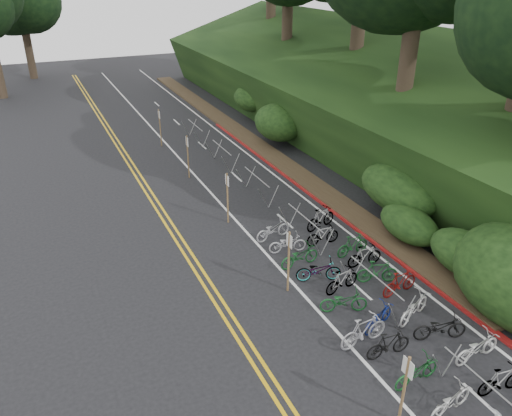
{
  "coord_description": "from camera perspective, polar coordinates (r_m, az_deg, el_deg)",
  "views": [
    {
      "loc": [
        -6.87,
        -8.47,
        11.0
      ],
      "look_at": [
        1.33,
        9.44,
        1.3
      ],
      "focal_mm": 35.0,
      "sensor_mm": 36.0,
      "label": 1
    }
  ],
  "objects": [
    {
      "name": "ground",
      "position": [
        15.49,
        10.74,
        -19.63
      ],
      "size": [
        120.0,
        120.0,
        0.0
      ],
      "primitive_type": "plane",
      "color": "black",
      "rests_on": "ground"
    },
    {
      "name": "road_markings",
      "position": [
        22.85,
        -2.28,
        -2.58
      ],
      "size": [
        7.47,
        80.0,
        0.01
      ],
      "color": "gold",
      "rests_on": "ground"
    },
    {
      "name": "red_curb",
      "position": [
        26.4,
        6.33,
        1.54
      ],
      "size": [
        0.25,
        28.0,
        0.1
      ],
      "primitive_type": "cube",
      "color": "maroon",
      "rests_on": "ground"
    },
    {
      "name": "embankment",
      "position": [
        34.94,
        11.09,
        11.78
      ],
      "size": [
        14.3,
        48.14,
        9.11
      ],
      "color": "black",
      "rests_on": "ground"
    },
    {
      "name": "bike_rack_front",
      "position": [
        15.33,
        24.88,
        -18.55
      ],
      "size": [
        1.1,
        3.17,
        1.07
      ],
      "color": "gray",
      "rests_on": "ground"
    },
    {
      "name": "bike_racks_rest",
      "position": [
        25.72,
        0.08,
        2.98
      ],
      "size": [
        1.14,
        23.0,
        1.17
      ],
      "color": "gray",
      "rests_on": "ground"
    },
    {
      "name": "signpost_near",
      "position": [
        14.02,
        16.62,
        -18.93
      ],
      "size": [
        0.08,
        0.4,
        2.28
      ],
      "color": "brown",
      "rests_on": "ground"
    },
    {
      "name": "signposts_rest",
      "position": [
        25.54,
        -5.77,
        4.07
      ],
      "size": [
        0.08,
        18.4,
        2.5
      ],
      "color": "brown",
      "rests_on": "ground"
    },
    {
      "name": "bike_front",
      "position": [
        16.6,
        12.21,
        -13.54
      ],
      "size": [
        0.65,
        1.85,
        1.09
      ],
      "primitive_type": "imported",
      "rotation": [
        0.0,
        0.0,
        1.65
      ],
      "color": "#9E9EA3",
      "rests_on": "ground"
    },
    {
      "name": "bike_valet",
      "position": [
        18.3,
        13.57,
        -9.78
      ],
      "size": [
        3.5,
        13.51,
        1.09
      ],
      "color": "#9E9EA3",
      "rests_on": "ground"
    }
  ]
}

